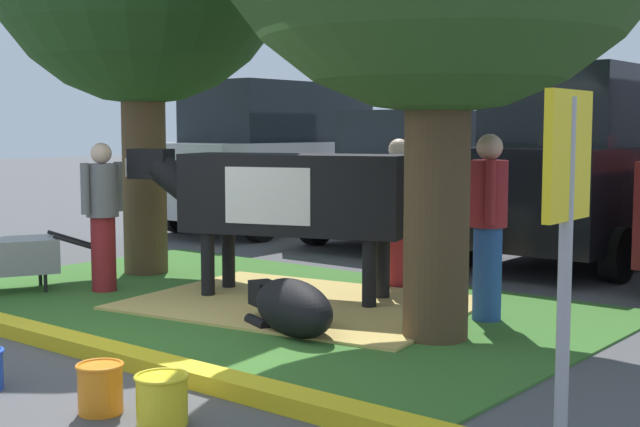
{
  "coord_description": "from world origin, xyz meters",
  "views": [
    {
      "loc": [
        5.4,
        -4.47,
        1.75
      ],
      "look_at": [
        -0.06,
        2.24,
        0.9
      ],
      "focal_mm": 48.7,
      "sensor_mm": 36.0,
      "label": 1
    }
  ],
  "objects_px": {
    "person_visitor_far": "(488,221)",
    "suv_black": "(591,165)",
    "parking_sign": "(566,221)",
    "bucket_yellow": "(162,398)",
    "person_handler": "(103,213)",
    "bucket_orange": "(100,387)",
    "person_visitor_near": "(398,209)",
    "wheelbarrow": "(10,257)",
    "cow_holstein": "(285,195)",
    "suv_dark_grey": "(279,156)",
    "calf_lying": "(291,307)",
    "hatchback_white": "(418,178)"
  },
  "relations": [
    {
      "from": "calf_lying",
      "to": "bucket_yellow",
      "type": "height_order",
      "value": "calf_lying"
    },
    {
      "from": "calf_lying",
      "to": "wheelbarrow",
      "type": "relative_size",
      "value": 0.85
    },
    {
      "from": "person_handler",
      "to": "person_visitor_far",
      "type": "height_order",
      "value": "person_visitor_far"
    },
    {
      "from": "person_handler",
      "to": "bucket_orange",
      "type": "height_order",
      "value": "person_handler"
    },
    {
      "from": "person_visitor_far",
      "to": "bucket_yellow",
      "type": "relative_size",
      "value": 5.18
    },
    {
      "from": "calf_lying",
      "to": "person_visitor_near",
      "type": "distance_m",
      "value": 2.46
    },
    {
      "from": "person_visitor_far",
      "to": "suv_black",
      "type": "bearing_deg",
      "value": 100.2
    },
    {
      "from": "cow_holstein",
      "to": "suv_dark_grey",
      "type": "distance_m",
      "value": 6.32
    },
    {
      "from": "person_handler",
      "to": "parking_sign",
      "type": "xyz_separation_m",
      "value": [
        6.05,
        -2.09,
        0.5
      ]
    },
    {
      "from": "person_visitor_far",
      "to": "hatchback_white",
      "type": "xyz_separation_m",
      "value": [
        -3.62,
        4.49,
        0.07
      ]
    },
    {
      "from": "calf_lying",
      "to": "hatchback_white",
      "type": "relative_size",
      "value": 0.3
    },
    {
      "from": "bucket_orange",
      "to": "bucket_yellow",
      "type": "bearing_deg",
      "value": 12.63
    },
    {
      "from": "calf_lying",
      "to": "suv_dark_grey",
      "type": "relative_size",
      "value": 0.29
    },
    {
      "from": "wheelbarrow",
      "to": "cow_holstein",
      "type": "bearing_deg",
      "value": 32.03
    },
    {
      "from": "bucket_orange",
      "to": "suv_dark_grey",
      "type": "xyz_separation_m",
      "value": [
        -5.72,
        8.06,
        1.11
      ]
    },
    {
      "from": "person_visitor_far",
      "to": "person_handler",
      "type": "bearing_deg",
      "value": -161.18
    },
    {
      "from": "person_visitor_near",
      "to": "wheelbarrow",
      "type": "height_order",
      "value": "person_visitor_near"
    },
    {
      "from": "person_visitor_far",
      "to": "parking_sign",
      "type": "bearing_deg",
      "value": -57.24
    },
    {
      "from": "cow_holstein",
      "to": "parking_sign",
      "type": "bearing_deg",
      "value": -35.13
    },
    {
      "from": "person_visitor_far",
      "to": "bucket_yellow",
      "type": "xyz_separation_m",
      "value": [
        -0.17,
        -3.67,
        -0.76
      ]
    },
    {
      "from": "person_visitor_near",
      "to": "hatchback_white",
      "type": "distance_m",
      "value": 4.22
    },
    {
      "from": "bucket_yellow",
      "to": "hatchback_white",
      "type": "relative_size",
      "value": 0.07
    },
    {
      "from": "person_visitor_near",
      "to": "bucket_yellow",
      "type": "distance_m",
      "value": 4.75
    },
    {
      "from": "cow_holstein",
      "to": "bucket_orange",
      "type": "distance_m",
      "value": 3.81
    },
    {
      "from": "person_handler",
      "to": "hatchback_white",
      "type": "distance_m",
      "value": 5.81
    },
    {
      "from": "person_visitor_far",
      "to": "bucket_yellow",
      "type": "bearing_deg",
      "value": -92.65
    },
    {
      "from": "calf_lying",
      "to": "person_visitor_far",
      "type": "relative_size",
      "value": 0.78
    },
    {
      "from": "suv_dark_grey",
      "to": "person_handler",
      "type": "bearing_deg",
      "value": -66.06
    },
    {
      "from": "person_handler",
      "to": "bucket_orange",
      "type": "bearing_deg",
      "value": -37.27
    },
    {
      "from": "suv_black",
      "to": "bucket_orange",
      "type": "bearing_deg",
      "value": -89.01
    },
    {
      "from": "bucket_orange",
      "to": "suv_black",
      "type": "relative_size",
      "value": 0.07
    },
    {
      "from": "person_visitor_far",
      "to": "bucket_orange",
      "type": "distance_m",
      "value": 3.9
    },
    {
      "from": "parking_sign",
      "to": "bucket_orange",
      "type": "bearing_deg",
      "value": -172.53
    },
    {
      "from": "parking_sign",
      "to": "person_visitor_far",
      "type": "bearing_deg",
      "value": 122.76
    },
    {
      "from": "wheelbarrow",
      "to": "parking_sign",
      "type": "distance_m",
      "value": 7.02
    },
    {
      "from": "person_visitor_near",
      "to": "parking_sign",
      "type": "distance_m",
      "value": 5.65
    },
    {
      "from": "wheelbarrow",
      "to": "parking_sign",
      "type": "bearing_deg",
      "value": -12.01
    },
    {
      "from": "person_visitor_near",
      "to": "suv_black",
      "type": "relative_size",
      "value": 0.36
    },
    {
      "from": "cow_holstein",
      "to": "person_handler",
      "type": "distance_m",
      "value": 2.0
    },
    {
      "from": "person_visitor_near",
      "to": "parking_sign",
      "type": "relative_size",
      "value": 0.86
    },
    {
      "from": "parking_sign",
      "to": "person_handler",
      "type": "bearing_deg",
      "value": 160.94
    },
    {
      "from": "hatchback_white",
      "to": "suv_black",
      "type": "distance_m",
      "value": 2.88
    },
    {
      "from": "bucket_yellow",
      "to": "person_handler",
      "type": "bearing_deg",
      "value": 147.41
    },
    {
      "from": "person_handler",
      "to": "suv_black",
      "type": "relative_size",
      "value": 0.35
    },
    {
      "from": "bucket_yellow",
      "to": "wheelbarrow",
      "type": "bearing_deg",
      "value": 158.87
    },
    {
      "from": "cow_holstein",
      "to": "parking_sign",
      "type": "relative_size",
      "value": 1.58
    },
    {
      "from": "person_visitor_near",
      "to": "suv_dark_grey",
      "type": "xyz_separation_m",
      "value": [
        -4.82,
        3.46,
        0.39
      ]
    },
    {
      "from": "parking_sign",
      "to": "person_visitor_near",
      "type": "bearing_deg",
      "value": 131.3
    },
    {
      "from": "suv_dark_grey",
      "to": "hatchback_white",
      "type": "height_order",
      "value": "suv_dark_grey"
    },
    {
      "from": "parking_sign",
      "to": "bucket_yellow",
      "type": "xyz_separation_m",
      "value": [
        -2.36,
        -0.27,
        -1.19
      ]
    }
  ]
}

